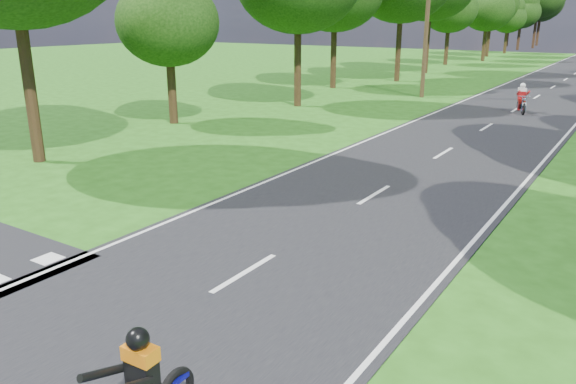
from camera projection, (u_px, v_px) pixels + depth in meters
The scene contains 5 objects.
ground at pixel (172, 318), 9.37m from camera, with size 160.00×160.00×0.00m, color #225212.
main_road at pixel (576, 73), 49.34m from camera, with size 7.00×140.00×0.02m, color black.
road_markings at pixel (571, 75), 47.91m from camera, with size 7.40×140.00×0.01m.
telegraph_pole at pixel (426, 29), 33.66m from camera, with size 1.20×0.26×8.00m.
rider_far_red at pixel (522, 98), 28.95m from camera, with size 0.61×1.82×1.51m, color maroon, non-canonical shape.
Camera 1 is at (6.16, -5.90, 4.81)m, focal length 35.00 mm.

